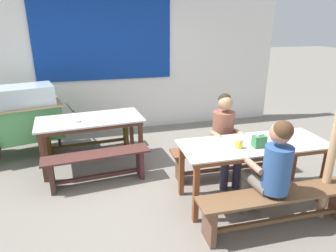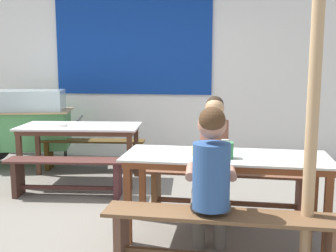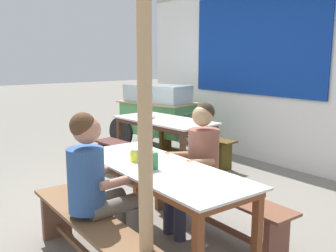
# 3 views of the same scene
# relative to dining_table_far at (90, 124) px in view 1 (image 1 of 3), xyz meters

# --- Properties ---
(ground_plane) EXTENTS (40.00, 40.00, 0.00)m
(ground_plane) POSITION_rel_dining_table_far_xyz_m (0.88, -1.06, -0.69)
(ground_plane) COLOR slate
(backdrop_wall) EXTENTS (6.29, 0.23, 2.96)m
(backdrop_wall) POSITION_rel_dining_table_far_xyz_m (0.85, 1.58, 0.87)
(backdrop_wall) COLOR white
(backdrop_wall) RESTS_ON ground_plane
(dining_table_far) EXTENTS (1.63, 0.89, 0.77)m
(dining_table_far) POSITION_rel_dining_table_far_xyz_m (0.00, 0.00, 0.00)
(dining_table_far) COLOR silver
(dining_table_far) RESTS_ON ground_plane
(dining_table_near) EXTENTS (1.84, 0.73, 0.77)m
(dining_table_near) POSITION_rel_dining_table_far_xyz_m (1.92, -1.50, 0.00)
(dining_table_near) COLOR silver
(dining_table_near) RESTS_ON ground_plane
(bench_far_back) EXTENTS (1.58, 0.41, 0.45)m
(bench_far_back) POSITION_rel_dining_table_far_xyz_m (-0.05, 0.62, -0.39)
(bench_far_back) COLOR #503B18
(bench_far_back) RESTS_ON ground_plane
(bench_far_front) EXTENTS (1.47, 0.43, 0.45)m
(bench_far_front) POSITION_rel_dining_table_far_xyz_m (0.05, -0.62, -0.39)
(bench_far_front) COLOR #4A2823
(bench_far_front) RESTS_ON ground_plane
(bench_near_back) EXTENTS (1.76, 0.35, 0.45)m
(bench_near_back) POSITION_rel_dining_table_far_xyz_m (1.93, -0.88, -0.38)
(bench_near_back) COLOR brown
(bench_near_back) RESTS_ON ground_plane
(bench_near_front) EXTENTS (1.84, 0.35, 0.45)m
(bench_near_front) POSITION_rel_dining_table_far_xyz_m (1.90, -2.12, -0.37)
(bench_near_front) COLOR brown
(bench_near_front) RESTS_ON ground_plane
(food_cart) EXTENTS (1.85, 1.11, 1.17)m
(food_cart) POSITION_rel_dining_table_far_xyz_m (-1.17, 0.70, 0.00)
(food_cart) COLOR #55A55D
(food_cart) RESTS_ON ground_plane
(person_right_near_table) EXTENTS (0.42, 0.55, 1.25)m
(person_right_near_table) POSITION_rel_dining_table_far_xyz_m (1.79, -0.96, 0.01)
(person_right_near_table) COLOR #302F45
(person_right_near_table) RESTS_ON ground_plane
(person_near_front) EXTENTS (0.41, 0.57, 1.27)m
(person_near_front) POSITION_rel_dining_table_far_xyz_m (1.81, -2.03, 0.03)
(person_near_front) COLOR #676058
(person_near_front) RESTS_ON ground_plane
(tissue_box) EXTENTS (0.15, 0.10, 0.16)m
(tissue_box) POSITION_rel_dining_table_far_xyz_m (1.91, -1.61, 0.15)
(tissue_box) COLOR #387B4B
(tissue_box) RESTS_ON dining_table_near
(condiment_jar) EXTENTS (0.09, 0.09, 0.11)m
(condiment_jar) POSITION_rel_dining_table_far_xyz_m (1.67, -1.58, 0.13)
(condiment_jar) COLOR yellow
(condiment_jar) RESTS_ON dining_table_near
(soup_bowl) EXTENTS (0.15, 0.15, 0.04)m
(soup_bowl) POSITION_rel_dining_table_far_xyz_m (-0.21, -0.11, 0.10)
(soup_bowl) COLOR silver
(soup_bowl) RESTS_ON dining_table_far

